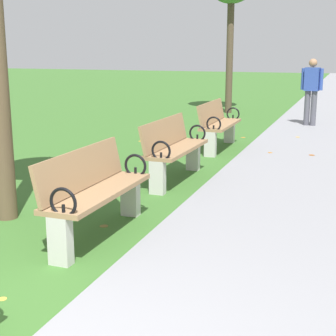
# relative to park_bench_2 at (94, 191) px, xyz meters

# --- Properties ---
(park_bench_2) EXTENTS (0.49, 1.61, 0.90)m
(park_bench_2) POSITION_rel_park_bench_2_xyz_m (0.00, 0.00, 0.00)
(park_bench_2) COLOR #93704C
(park_bench_2) RESTS_ON ground
(park_bench_3) EXTENTS (0.51, 1.61, 0.90)m
(park_bench_3) POSITION_rel_park_bench_2_xyz_m (0.00, 2.42, 0.00)
(park_bench_3) COLOR #93704C
(park_bench_3) RESTS_ON ground
(park_bench_4) EXTENTS (0.47, 1.60, 0.90)m
(park_bench_4) POSITION_rel_park_bench_2_xyz_m (-0.00, 4.98, 0.00)
(park_bench_4) COLOR #93704C
(park_bench_4) RESTS_ON ground
(pedestrian_walking) EXTENTS (0.53, 0.27, 1.62)m
(pedestrian_walking) POSITION_rel_park_bench_2_xyz_m (1.39, 8.65, 0.44)
(pedestrian_walking) COLOR #4C4C56
(pedestrian_walking) RESTS_ON paved_walkway
(scattered_leaves) EXTENTS (4.56, 10.55, 0.02)m
(scattered_leaves) POSITION_rel_park_bench_2_xyz_m (0.14, 1.46, -0.47)
(scattered_leaves) COLOR #AD6B23
(scattered_leaves) RESTS_ON ground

